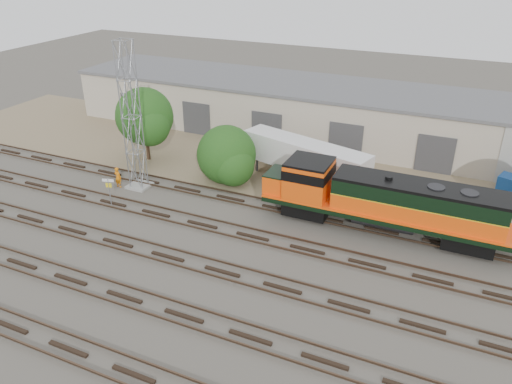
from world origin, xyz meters
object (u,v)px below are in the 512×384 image
at_px(worker, 118,177).
at_px(semi_trailer, 307,158).
at_px(signal_tower, 132,120).
at_px(locomotive, 381,201).

height_order(worker, semi_trailer, semi_trailer).
bearing_deg(semi_trailer, signal_tower, -136.22).
distance_m(worker, semi_trailer, 15.82).
height_order(locomotive, signal_tower, signal_tower).
bearing_deg(signal_tower, worker, -154.40).
xyz_separation_m(worker, semi_trailer, (13.99, 7.28, 1.35)).
bearing_deg(signal_tower, locomotive, 3.24).
relative_size(locomotive, semi_trailer, 1.48).
relative_size(worker, semi_trailer, 0.15).
relative_size(signal_tower, semi_trailer, 1.02).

